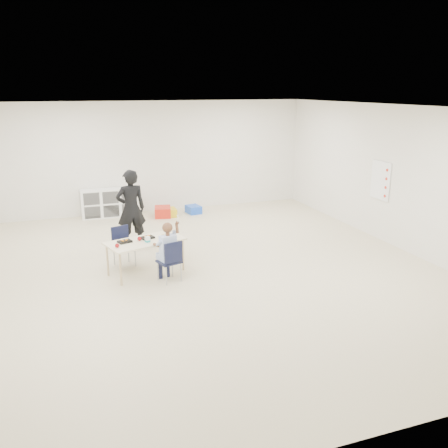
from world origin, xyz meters
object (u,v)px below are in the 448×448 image
object	(u,v)px
adult	(131,209)
cubby_shelf	(110,203)
child	(169,249)
chair_near	(169,261)
table	(146,257)

from	to	relation	value
adult	cubby_shelf	bearing A→B (deg)	-91.15
adult	child	bearing A→B (deg)	94.08
chair_near	adult	bearing A→B (deg)	81.74
child	cubby_shelf	world-z (taller)	child
table	cubby_shelf	distance (m)	4.07
table	child	world-z (taller)	child
cubby_shelf	adult	distance (m)	2.60
cubby_shelf	child	bearing A→B (deg)	-84.18
table	adult	distance (m)	1.58
adult	chair_near	bearing A→B (deg)	94.08
table	child	bearing A→B (deg)	-74.61
child	adult	distance (m)	2.01
chair_near	adult	size ratio (longest dim) A/B	0.45
table	child	xyz separation A→B (m)	(0.30, -0.48, 0.26)
child	adult	world-z (taller)	adult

